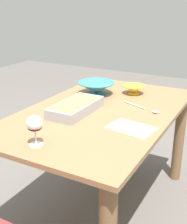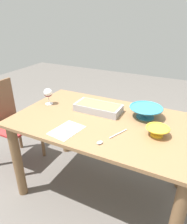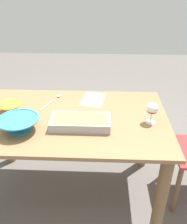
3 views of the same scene
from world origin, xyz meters
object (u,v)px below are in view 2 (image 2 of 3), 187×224
Objects in this scene: mixing_bowl at (157,131)px; small_bowl at (146,112)px; casserole_dish at (98,107)px; dining_table at (104,136)px; serving_spoon at (107,139)px; wine_glass at (48,94)px; napkin at (67,130)px; chair at (9,121)px.

mixing_bowl is 0.27m from small_bowl.
casserole_dish is 2.45× the size of mixing_bowl.
serving_spoon reaches higher than dining_table.
dining_table is 8.90× the size of mixing_bowl.
wine_glass reaches higher than napkin.
small_bowl reaches higher than dining_table.
wine_glass is at bearing -171.82° from casserole_dish.
small_bowl is at bearing 8.84° from wine_glass.
serving_spoon is at bearing -10.80° from chair.
wine_glass is at bearing 8.72° from chair.
small_bowl reaches higher than mixing_bowl.
casserole_dish is 0.44m from serving_spoon.
dining_table is 1.61× the size of chair.
napkin is at bearing -15.42° from chair.
mixing_bowl is at bearing 20.29° from napkin.
chair is 3.68× the size of napkin.
small_bowl is at bearing 8.80° from chair.
chair reaches higher than casserole_dish.
napkin is at bearing -159.71° from mixing_bowl.
chair reaches higher than mixing_bowl.
dining_table is at bearing 117.38° from serving_spoon.
casserole_dish reaches higher than dining_table.
chair reaches higher than dining_table.
chair is 3.30× the size of serving_spoon.
serving_spoon is at bearing -23.18° from wine_glass.
wine_glass is at bearing 141.44° from napkin.
wine_glass is 0.38× the size of casserole_dish.
serving_spoon reaches higher than napkin.
small_bowl is 0.46m from serving_spoon.
chair is 1.38m from small_bowl.
wine_glass reaches higher than casserole_dish.
serving_spoon is (-0.14, -0.43, -0.04)m from small_bowl.
chair is at bearing -171.20° from small_bowl.
napkin is at bearing -38.56° from wine_glass.
casserole_dish is at bearing 8.46° from chair.
small_bowl is 0.64m from napkin.
napkin is (-0.07, -0.39, -0.03)m from casserole_dish.
mixing_bowl is (0.99, -0.10, -0.06)m from wine_glass.
chair is 0.61m from wine_glass.
casserole_dish is at bearing 8.18° from wine_glass.
napkin is at bearing -134.84° from small_bowl.
casserole_dish is at bearing -170.36° from small_bowl.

